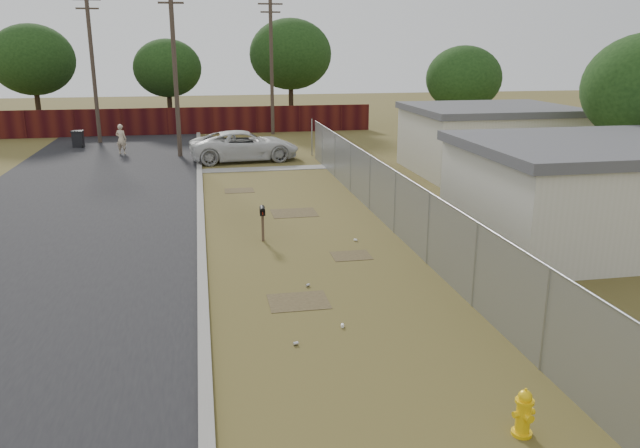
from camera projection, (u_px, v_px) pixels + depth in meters
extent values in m
plane|color=brown|center=(299.00, 238.00, 19.49)|extent=(120.00, 120.00, 0.00)
cube|color=black|center=(89.00, 191.00, 25.68)|extent=(9.00, 60.00, 0.02)
cube|color=gray|center=(200.00, 186.00, 26.48)|extent=(0.25, 60.00, 0.12)
cube|color=gray|center=(262.00, 169.00, 30.34)|extent=(6.20, 1.00, 0.03)
cylinder|color=gray|center=(545.00, 320.00, 11.28)|extent=(0.06, 0.06, 2.00)
cylinder|color=gray|center=(475.00, 265.00, 14.11)|extent=(0.06, 0.06, 2.00)
cylinder|color=gray|center=(428.00, 228.00, 16.94)|extent=(0.06, 0.06, 2.00)
cylinder|color=gray|center=(395.00, 202.00, 19.77)|extent=(0.06, 0.06, 2.00)
cylinder|color=gray|center=(370.00, 183.00, 22.61)|extent=(0.06, 0.06, 2.00)
cylinder|color=gray|center=(351.00, 168.00, 25.44)|extent=(0.06, 0.06, 2.00)
cylinder|color=gray|center=(335.00, 155.00, 28.27)|extent=(0.06, 0.06, 2.00)
cylinder|color=gray|center=(322.00, 145.00, 31.11)|extent=(0.06, 0.06, 2.00)
cylinder|color=gray|center=(312.00, 137.00, 33.94)|extent=(0.06, 0.06, 2.00)
cylinder|color=gray|center=(387.00, 166.00, 20.44)|extent=(0.04, 26.00, 0.04)
cube|color=gray|center=(386.00, 195.00, 20.72)|extent=(0.01, 26.00, 2.00)
cube|color=black|center=(387.00, 215.00, 20.92)|extent=(0.03, 26.00, 0.60)
cube|color=#44130E|center=(152.00, 122.00, 41.76)|extent=(30.00, 0.12, 1.80)
cylinder|color=#47392F|center=(175.00, 71.00, 32.64)|extent=(0.24, 0.24, 9.00)
cube|color=#47392F|center=(171.00, 3.00, 31.70)|extent=(1.30, 0.10, 0.10)
cylinder|color=#47392F|center=(93.00, 68.00, 37.40)|extent=(0.24, 0.24, 9.00)
cube|color=#47392F|center=(87.00, 8.00, 36.46)|extent=(1.30, 0.10, 0.10)
cylinder|color=#47392F|center=(272.00, 66.00, 41.28)|extent=(0.24, 0.24, 9.00)
cube|color=#47392F|center=(270.00, 4.00, 40.21)|extent=(1.60, 0.10, 0.10)
cube|color=#47392F|center=(270.00, 12.00, 40.34)|extent=(1.30, 0.10, 0.10)
cube|color=beige|center=(602.00, 196.00, 18.84)|extent=(8.00, 6.00, 2.80)
cube|color=#4D4D52|center=(609.00, 145.00, 18.42)|extent=(8.32, 6.24, 0.30)
cube|color=beige|center=(488.00, 142.00, 29.50)|extent=(7.00, 6.00, 2.80)
cube|color=#4D4D52|center=(490.00, 109.00, 29.08)|extent=(7.28, 6.24, 0.30)
cylinder|color=#2F2115|center=(38.00, 107.00, 43.89)|extent=(0.36, 0.36, 3.30)
ellipsoid|color=black|center=(32.00, 60.00, 43.00)|extent=(5.70, 5.70, 4.84)
cylinder|color=#2F2115|center=(170.00, 107.00, 46.52)|extent=(0.36, 0.36, 2.86)
ellipsoid|color=black|center=(167.00, 68.00, 45.75)|extent=(4.94, 4.94, 4.20)
cylinder|color=#2F2115|center=(291.00, 101.00, 47.11)|extent=(0.36, 0.36, 3.52)
ellipsoid|color=black|center=(290.00, 54.00, 46.17)|extent=(6.08, 6.08, 5.17)
cylinder|color=#2F2115|center=(461.00, 121.00, 38.48)|extent=(0.36, 0.36, 2.64)
ellipsoid|color=black|center=(464.00, 78.00, 37.77)|extent=(4.56, 4.56, 3.88)
cylinder|color=#2F2115|center=(639.00, 161.00, 24.46)|extent=(0.36, 0.36, 2.86)
cylinder|color=yellow|center=(521.00, 433.00, 9.61)|extent=(0.35, 0.35, 0.06)
cylinder|color=yellow|center=(523.00, 417.00, 9.54)|extent=(0.25, 0.25, 0.54)
cylinder|color=yellow|center=(525.00, 401.00, 9.46)|extent=(0.32, 0.32, 0.05)
sphere|color=yellow|center=(525.00, 397.00, 9.44)|extent=(0.24, 0.24, 0.22)
cylinder|color=yellow|center=(526.00, 390.00, 9.41)|extent=(0.04, 0.04, 0.06)
cylinder|color=yellow|center=(516.00, 415.00, 9.48)|extent=(0.11, 0.11, 0.10)
cylinder|color=yellow|center=(531.00, 412.00, 9.56)|extent=(0.11, 0.11, 0.10)
cylinder|color=yellow|center=(529.00, 418.00, 9.40)|extent=(0.14, 0.13, 0.13)
cube|color=brown|center=(263.00, 227.00, 19.07)|extent=(0.09, 0.09, 0.90)
cube|color=black|center=(262.00, 212.00, 18.94)|extent=(0.19, 0.44, 0.16)
cylinder|color=black|center=(262.00, 209.00, 18.92)|extent=(0.19, 0.44, 0.16)
cube|color=#A71C0B|center=(263.00, 214.00, 18.72)|extent=(0.02, 0.04, 0.09)
imported|color=silver|center=(244.00, 146.00, 32.47)|extent=(5.84, 3.12, 1.56)
imported|color=beige|center=(121.00, 139.00, 34.38)|extent=(0.71, 0.59, 1.66)
cube|color=black|center=(78.00, 140.00, 36.76)|extent=(0.61, 0.61, 0.94)
cube|color=black|center=(77.00, 131.00, 36.63)|extent=(0.67, 0.67, 0.08)
cylinder|color=black|center=(83.00, 146.00, 36.63)|extent=(0.06, 0.20, 0.20)
cylinder|color=white|center=(342.00, 325.00, 13.28)|extent=(0.09, 0.11, 0.07)
cylinder|color=silver|center=(308.00, 285.00, 15.52)|extent=(0.12, 0.11, 0.07)
cylinder|color=white|center=(356.00, 240.00, 19.15)|extent=(0.12, 0.12, 0.07)
cylinder|color=silver|center=(296.00, 343.00, 12.48)|extent=(0.12, 0.09, 0.07)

